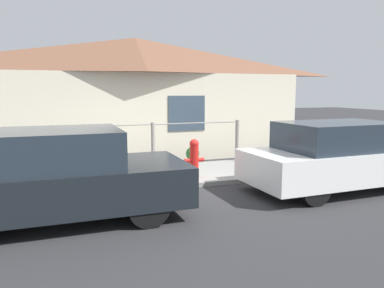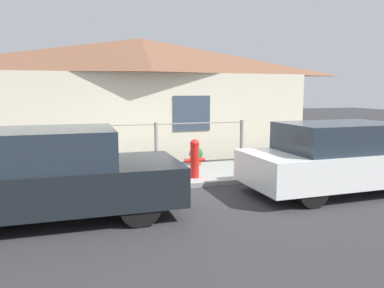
# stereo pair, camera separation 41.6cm
# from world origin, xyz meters

# --- Properties ---
(ground_plane) EXTENTS (60.00, 60.00, 0.00)m
(ground_plane) POSITION_xyz_m (0.00, 0.00, 0.00)
(ground_plane) COLOR #2D2D30
(sidewalk) EXTENTS (24.00, 2.18, 0.10)m
(sidewalk) POSITION_xyz_m (0.00, 1.09, 0.05)
(sidewalk) COLOR gray
(sidewalk) RESTS_ON ground_plane
(house) EXTENTS (10.23, 2.23, 3.59)m
(house) POSITION_xyz_m (0.00, 3.92, 2.86)
(house) COLOR beige
(house) RESTS_ON ground_plane
(fence) EXTENTS (4.90, 0.10, 1.14)m
(fence) POSITION_xyz_m (0.00, 2.03, 0.73)
(fence) COLOR gray
(fence) RESTS_ON sidewalk
(car_left) EXTENTS (4.02, 1.78, 1.45)m
(car_left) POSITION_xyz_m (-2.36, -1.12, 0.72)
(car_left) COLOR black
(car_left) RESTS_ON ground_plane
(car_right) EXTENTS (4.19, 1.78, 1.41)m
(car_right) POSITION_xyz_m (3.19, -1.13, 0.70)
(car_right) COLOR white
(car_right) RESTS_ON ground_plane
(fire_hydrant) EXTENTS (0.46, 0.21, 0.87)m
(fire_hydrant) POSITION_xyz_m (0.55, 0.50, 0.56)
(fire_hydrant) COLOR red
(fire_hydrant) RESTS_ON sidewalk
(potted_plant_near_hydrant) EXTENTS (0.36, 0.36, 0.48)m
(potted_plant_near_hydrant) POSITION_xyz_m (1.02, 1.88, 0.36)
(potted_plant_near_hydrant) COLOR brown
(potted_plant_near_hydrant) RESTS_ON sidewalk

